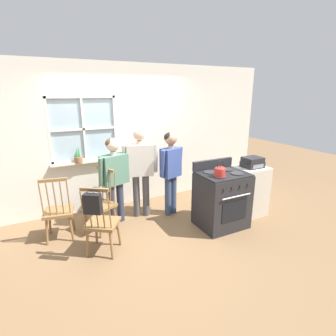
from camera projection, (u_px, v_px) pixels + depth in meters
The scene contains 14 objects.
ground_plane at pixel (153, 234), 4.19m from camera, with size 16.00×16.00×0.00m, color brown.
wall_back at pixel (124, 137), 5.03m from camera, with size 6.40×0.16×2.70m.
chair_by_window at pixel (102, 223), 3.60m from camera, with size 0.57×0.57×1.02m.
chair_near_wall at pixel (58, 212), 3.94m from camera, with size 0.49×0.47×1.02m.
chair_center_cluster at pixel (101, 204), 4.20m from camera, with size 0.55×0.56×1.02m.
person_elderly_left at pixel (114, 172), 4.31m from camera, with size 0.60×0.35×1.47m.
person_teen_center at pixel (140, 164), 4.54m from camera, with size 0.62×0.32×1.60m.
person_adult_right at pixel (171, 166), 4.63m from camera, with size 0.51×0.30×1.51m.
stove at pixel (222, 199), 4.33m from camera, with size 0.77×0.68×1.08m.
kettle at pixel (220, 171), 3.99m from camera, with size 0.21×0.17×0.25m.
potted_plant at pixel (78, 157), 4.64m from camera, with size 0.15×0.15×0.29m.
handbag at pixel (93, 203), 3.26m from camera, with size 0.25×0.25×0.31m.
side_counter at pixel (249, 191), 4.77m from camera, with size 0.55×0.50×0.90m.
stereo at pixel (252, 162), 4.60m from camera, with size 0.34×0.29×0.18m.
Camera 1 is at (-1.47, -3.43, 2.19)m, focal length 28.00 mm.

